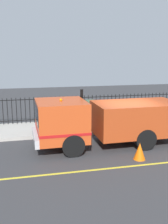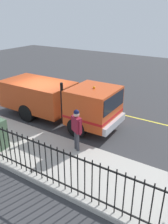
% 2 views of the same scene
% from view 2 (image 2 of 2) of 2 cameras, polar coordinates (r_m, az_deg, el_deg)
% --- Properties ---
extents(ground_plane, '(44.05, 44.05, 0.00)m').
position_cam_2_polar(ground_plane, '(13.46, -9.92, -1.07)').
color(ground_plane, '#38383A').
rests_on(ground_plane, ground).
extents(sidewalk_slab, '(2.96, 20.02, 0.16)m').
position_cam_2_polar(sidewalk_slab, '(11.67, -19.68, -5.81)').
color(sidewalk_slab, '#B7B2A8').
rests_on(sidewalk_slab, ground).
extents(lane_marking, '(0.12, 18.02, 0.01)m').
position_cam_2_polar(lane_marking, '(15.34, -3.34, 2.43)').
color(lane_marking, yellow).
rests_on(lane_marking, ground).
extents(work_truck, '(2.39, 6.84, 2.53)m').
position_cam_2_polar(work_truck, '(12.25, -5.18, 3.16)').
color(work_truck, '#D84C1E').
rests_on(work_truck, ground).
extents(worker_standing, '(0.46, 0.59, 1.83)m').
position_cam_2_polar(worker_standing, '(9.39, -1.84, -3.42)').
color(worker_standing, maroon).
rests_on(worker_standing, sidewalk_slab).
extents(traffic_cone, '(0.49, 0.49, 0.70)m').
position_cam_2_polar(traffic_cone, '(14.61, -3.60, 2.76)').
color(traffic_cone, orange).
rests_on(traffic_cone, ground).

